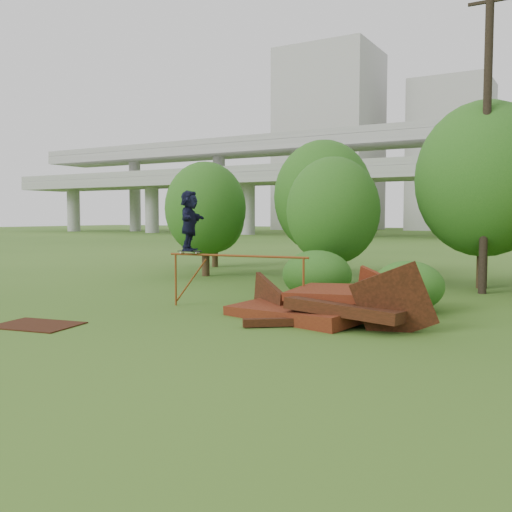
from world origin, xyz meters
The scene contains 16 objects.
ground centered at (0.00, 0.00, 0.00)m, with size 240.00×240.00×0.00m, color #2D5116.
scrap_pile centered at (1.07, 2.14, 0.35)m, with size 5.66×3.50×2.01m.
grind_rail centered at (-1.73, 2.49, 1.25)m, with size 4.29×0.61×1.58m.
skateboard centered at (-3.24, 2.30, 1.64)m, with size 0.74×0.28×0.07m.
skater centered at (-3.24, 2.30, 2.54)m, with size 1.65×0.52×1.78m, color black.
flat_plate centered at (-4.66, -2.01, 0.01)m, with size 1.96×1.40×0.03m, color black.
tree_0 centered at (-7.82, 9.59, 3.00)m, with size 3.61×3.61×5.08m.
tree_1 centered at (-3.11, 11.80, 3.50)m, with size 4.29×4.29×5.97m.
tree_2 centered at (-1.26, 8.44, 2.87)m, with size 3.45×3.45×4.86m.
tree_3 centered at (3.55, 11.18, 4.02)m, with size 4.96×4.96×6.88m.
tree_6 centered at (-10.06, 13.60, 2.55)m, with size 3.11×3.11×4.35m.
shrub_left centered at (-0.63, 5.63, 0.79)m, with size 2.28×2.10×1.58m, color #184813.
shrub_right centered at (2.58, 4.71, 0.71)m, with size 2.00×1.84×1.42m, color #184813.
utility_pole centered at (3.81, 9.62, 5.42)m, with size 1.40×0.28×10.69m.
building_left centered at (-38.00, 95.00, 17.50)m, with size 18.00×16.00×35.00m, color #9E9E99.
building_right centered at (-16.00, 102.00, 14.00)m, with size 14.00×14.00×28.00m, color #9E9E99.
Camera 1 is at (6.89, -11.21, 2.67)m, focal length 40.00 mm.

